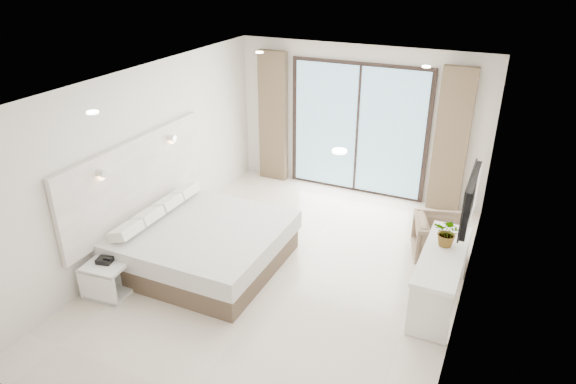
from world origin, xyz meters
The scene contains 8 objects.
ground centered at (0.00, 0.00, 0.00)m, with size 6.20×6.20×0.00m, color beige.
room_shell centered at (-0.20, 0.72, 1.58)m, with size 4.62×6.22×2.72m.
bed centered at (-1.22, -0.25, 0.32)m, with size 2.18×2.07×0.75m.
nightstand centered at (-1.93, -1.42, 0.24)m, with size 0.56×0.47×0.47m.
phone centered at (-1.96, -1.38, 0.51)m, with size 0.19×0.15×0.06m, color black.
console_desk centered at (2.04, 0.19, 0.56)m, with size 0.51×1.62×0.77m.
plant centered at (2.04, 0.38, 0.92)m, with size 0.34×0.38×0.29m, color #33662D.
armchair centered at (1.85, 1.29, 0.36)m, with size 0.70×0.65×0.72m, color #827655.
Camera 1 is at (2.53, -5.49, 4.15)m, focal length 32.00 mm.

